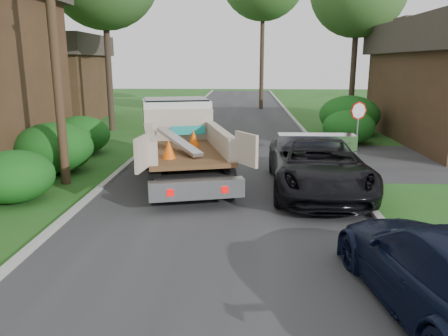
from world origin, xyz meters
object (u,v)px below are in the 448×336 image
flatbed_truck (180,135)px  house_left_far (47,76)px  utility_pole (53,24)px  stop_sign (358,119)px  black_pickup (317,165)px  navy_suv (445,271)px

flatbed_truck → house_left_far: bearing=113.1°
utility_pole → flatbed_truck: bearing=24.0°
stop_sign → utility_pole: size_ratio=0.25×
stop_sign → house_left_far: (-18.70, 13.00, 1.27)m
stop_sign → black_pickup: bearing=-117.3°
black_pickup → flatbed_truck: bearing=156.9°
house_left_far → navy_suv: bearing=-54.8°
house_left_far → black_pickup: bearing=-46.9°
stop_sign → house_left_far: size_ratio=0.33×
stop_sign → navy_suv: bearing=-96.9°
navy_suv → flatbed_truck: bearing=-65.9°
flatbed_truck → black_pickup: bearing=-38.5°
flatbed_truck → black_pickup: flatbed_truck is taller
stop_sign → utility_pole: (-10.68, -4.02, 3.40)m
stop_sign → house_left_far: bearing=145.2°
house_left_far → navy_suv: (17.30, -24.50, -2.29)m
stop_sign → house_left_far: house_left_far is taller
black_pickup → navy_suv: size_ratio=1.19×
stop_sign → black_pickup: 5.15m
utility_pole → stop_sign: bearing=20.6°
stop_sign → navy_suv: stop_sign is taller
flatbed_truck → black_pickup: 5.18m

